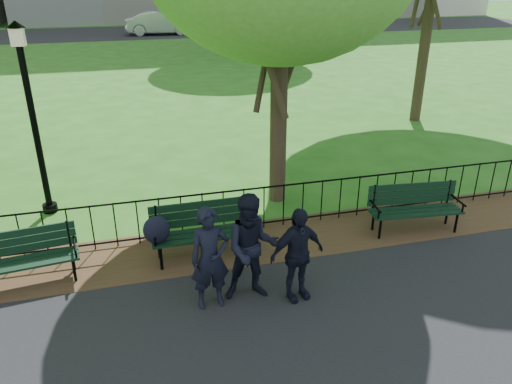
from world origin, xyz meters
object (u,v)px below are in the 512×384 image
object	(u,v)px
person_mid	(252,248)
sedan_silver	(160,23)
park_bench_left_a	(20,253)
park_bench_right_a	(414,203)
lamppost	(32,115)
person_left	(210,259)
park_bench_main	(184,227)
sedan_dark	(261,19)
person_right	(297,254)

from	to	relation	value
person_mid	sedan_silver	world-z (taller)	person_mid
park_bench_left_a	park_bench_right_a	size ratio (longest dim) A/B	0.98
park_bench_right_a	lamppost	xyz separation A→B (m)	(-6.95, 2.66, 1.52)
park_bench_left_a	person_left	size ratio (longest dim) A/B	1.10
park_bench_right_a	lamppost	world-z (taller)	lamppost
park_bench_right_a	lamppost	bearing A→B (deg)	165.00
park_bench_main	sedan_dark	size ratio (longest dim) A/B	0.35
park_bench_main	sedan_dark	world-z (taller)	sedan_dark
person_right	sedan_dark	xyz separation A→B (m)	(8.99, 34.33, 0.07)
person_right	sedan_silver	world-z (taller)	sedan_silver
person_mid	park_bench_main	bearing A→B (deg)	130.59
lamppost	person_left	xyz separation A→B (m)	(2.72, -4.02, -1.27)
park_bench_main	person_left	xyz separation A→B (m)	(0.22, -1.36, 0.15)
person_right	lamppost	bearing A→B (deg)	122.88
person_mid	sedan_silver	xyz separation A→B (m)	(1.57, 33.11, -0.04)
park_bench_left_a	sedan_silver	world-z (taller)	sedan_silver
lamppost	sedan_dark	world-z (taller)	lamppost
lamppost	person_left	distance (m)	5.02
park_bench_right_a	sedan_dark	bearing A→B (deg)	85.51
lamppost	person_mid	distance (m)	5.36
sedan_dark	park_bench_main	bearing A→B (deg)	148.60
park_bench_main	lamppost	world-z (taller)	lamppost
lamppost	person_mid	size ratio (longest dim) A/B	2.22
person_left	park_bench_left_a	bearing A→B (deg)	149.71
park_bench_main	park_bench_left_a	world-z (taller)	park_bench_main
park_bench_left_a	person_right	distance (m)	4.41
lamppost	person_right	world-z (taller)	lamppost
park_bench_left_a	lamppost	distance (m)	3.06
park_bench_left_a	person_left	xyz separation A→B (m)	(2.83, -1.37, 0.26)
park_bench_right_a	person_right	xyz separation A→B (m)	(-2.92, -1.50, 0.20)
park_bench_main	sedan_silver	distance (m)	31.89
park_bench_left_a	person_mid	size ratio (longest dim) A/B	1.03
park_bench_left_a	park_bench_right_a	world-z (taller)	park_bench_right_a
park_bench_right_a	person_mid	bearing A→B (deg)	-153.83
person_right	person_mid	bearing A→B (deg)	152.51
park_bench_main	sedan_silver	xyz separation A→B (m)	(2.43, 31.79, 0.17)
lamppost	park_bench_right_a	bearing A→B (deg)	-20.98
person_right	person_left	bearing A→B (deg)	162.38
lamppost	person_right	xyz separation A→B (m)	(4.02, -4.17, -1.32)
park_bench_right_a	park_bench_main	bearing A→B (deg)	-174.07
lamppost	person_mid	world-z (taller)	lamppost
park_bench_right_a	sedan_silver	bearing A→B (deg)	99.59
park_bench_main	person_mid	world-z (taller)	person_mid
park_bench_main	person_right	size ratio (longest dim) A/B	1.33
park_bench_main	park_bench_right_a	xyz separation A→B (m)	(4.44, -0.00, -0.10)
sedan_dark	person_mid	bearing A→B (deg)	150.58
park_bench_right_a	person_mid	xyz separation A→B (m)	(-3.57, -1.31, 0.30)
person_right	sedan_dark	distance (m)	35.49
person_left	sedan_silver	xyz separation A→B (m)	(2.22, 33.15, 0.02)
park_bench_left_a	person_left	world-z (taller)	person_left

